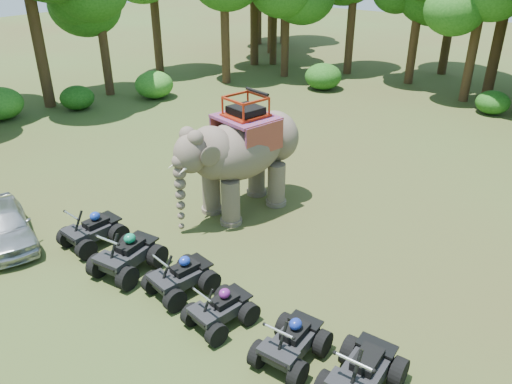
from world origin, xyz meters
TOP-DOWN VIEW (x-y plane):
  - ground at (0.00, 0.00)m, footprint 110.00×110.00m
  - elephant at (-1.90, 3.00)m, footprint 2.99×5.07m
  - parked_car at (-6.23, -3.14)m, footprint 3.84×2.52m
  - atv_0 at (-4.03, -1.60)m, footprint 1.37×1.81m
  - atv_1 at (-2.12, -1.84)m, footprint 1.55×1.99m
  - atv_2 at (-0.30, -1.59)m, footprint 1.49×1.87m
  - atv_3 at (1.33, -1.89)m, footprint 1.37×1.72m
  - atv_4 at (3.29, -1.80)m, footprint 1.29×1.72m
  - atv_5 at (4.92, -1.66)m, footprint 1.44×1.90m
  - tree_0 at (0.00, 20.62)m, footprint 5.02×5.02m
  - tree_25 at (-17.80, 5.54)m, footprint 6.93×6.93m
  - tree_26 at (-17.15, 9.10)m, footprint 4.97×4.97m
  - tree_27 at (-18.57, 14.41)m, footprint 5.99×5.99m
  - tree_28 at (-13.43, 15.43)m, footprint 5.51×5.51m
  - tree_29 at (-11.46, 19.15)m, footprint 4.90×4.90m
  - tree_30 at (-8.47, 22.46)m, footprint 5.63×5.63m
  - tree_31 at (-4.08, 22.52)m, footprint 5.68×5.68m
  - tree_32 at (-3.26, 26.36)m, footprint 6.53×6.53m
  - tree_37 at (0.74, 22.68)m, footprint 7.22×7.22m
  - tree_45 at (-16.82, 24.88)m, footprint 5.20×5.20m
  - tree_47 at (-14.26, 21.68)m, footprint 4.95×4.95m

SIDE VIEW (x-z plane):
  - ground at x=0.00m, z-range 0.00..0.00m
  - atv_3 at x=1.33m, z-range 0.00..1.16m
  - parked_car at x=-6.23m, z-range 0.00..1.21m
  - atv_4 at x=3.29m, z-range 0.00..1.23m
  - atv_2 at x=-0.30m, z-range 0.00..1.25m
  - atv_0 at x=-4.03m, z-range 0.00..1.28m
  - atv_5 at x=4.92m, z-range 0.00..1.36m
  - atv_1 at x=-2.12m, z-range 0.00..1.37m
  - elephant at x=-1.90m, z-range 0.00..3.99m
  - tree_29 at x=-11.46m, z-range 0.00..7.01m
  - tree_47 at x=-14.26m, z-range 0.00..7.07m
  - tree_26 at x=-17.15m, z-range 0.00..7.09m
  - tree_0 at x=0.00m, z-range 0.00..7.18m
  - tree_45 at x=-16.82m, z-range 0.00..7.43m
  - tree_28 at x=-13.43m, z-range 0.00..7.87m
  - tree_30 at x=-8.47m, z-range 0.00..8.04m
  - tree_31 at x=-4.08m, z-range 0.00..8.11m
  - tree_27 at x=-18.57m, z-range 0.00..8.55m
  - tree_32 at x=-3.26m, z-range 0.00..9.33m
  - tree_25 at x=-17.80m, z-range 0.00..9.89m
  - tree_37 at x=0.74m, z-range 0.00..10.31m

